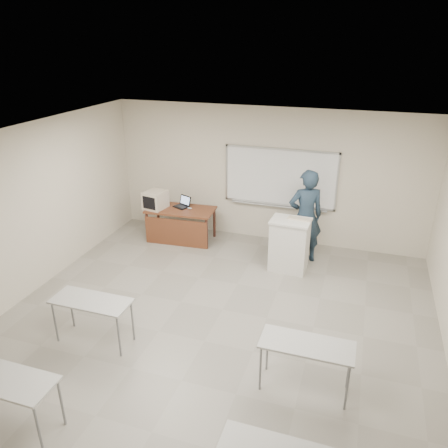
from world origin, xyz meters
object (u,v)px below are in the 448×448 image
(instructor_desk, at_px, (179,219))
(presenter, at_px, (305,217))
(crt_monitor, at_px, (156,200))
(laptop, at_px, (182,204))
(keyboard, at_px, (299,219))
(mouse, at_px, (190,208))
(podium, at_px, (289,245))
(whiteboard, at_px, (280,178))

(instructor_desk, distance_m, presenter, 2.85)
(crt_monitor, relative_size, laptop, 1.51)
(instructor_desk, relative_size, crt_monitor, 3.13)
(keyboard, xyz_separation_m, presenter, (0.06, 0.39, -0.10))
(instructor_desk, distance_m, mouse, 0.33)
(laptop, height_order, keyboard, keyboard)
(laptop, bearing_deg, mouse, -0.40)
(laptop, bearing_deg, crt_monitor, -127.90)
(podium, xyz_separation_m, presenter, (0.21, 0.47, 0.45))
(instructor_desk, height_order, podium, podium)
(podium, xyz_separation_m, keyboard, (0.15, 0.08, 0.54))
(podium, height_order, laptop, podium)
(podium, distance_m, keyboard, 0.57)
(crt_monitor, distance_m, presenter, 3.36)
(whiteboard, relative_size, keyboard, 5.48)
(presenter, bearing_deg, whiteboard, -74.90)
(whiteboard, height_order, instructor_desk, whiteboard)
(presenter, bearing_deg, podium, 39.89)
(crt_monitor, xyz_separation_m, laptop, (0.51, 0.28, -0.14))
(crt_monitor, height_order, laptop, crt_monitor)
(presenter, bearing_deg, instructor_desk, -26.73)
(crt_monitor, bearing_deg, instructor_desk, 11.77)
(podium, height_order, keyboard, keyboard)
(instructor_desk, xyz_separation_m, keyboard, (2.75, -0.43, 0.53))
(mouse, relative_size, presenter, 0.05)
(presenter, bearing_deg, mouse, -30.34)
(instructor_desk, height_order, crt_monitor, crt_monitor)
(whiteboard, height_order, podium, whiteboard)
(whiteboard, distance_m, crt_monitor, 2.82)
(instructor_desk, xyz_separation_m, presenter, (2.81, -0.04, 0.43))
(laptop, bearing_deg, keyboard, 9.44)
(laptop, bearing_deg, whiteboard, 37.07)
(keyboard, bearing_deg, whiteboard, 124.30)
(keyboard, bearing_deg, podium, -145.80)
(crt_monitor, bearing_deg, laptop, 39.00)
(instructor_desk, relative_size, podium, 1.42)
(mouse, bearing_deg, laptop, 139.85)
(podium, relative_size, crt_monitor, 2.21)
(mouse, bearing_deg, presenter, -20.60)
(podium, distance_m, laptop, 2.76)
(laptop, relative_size, keyboard, 0.71)
(instructor_desk, height_order, presenter, presenter)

